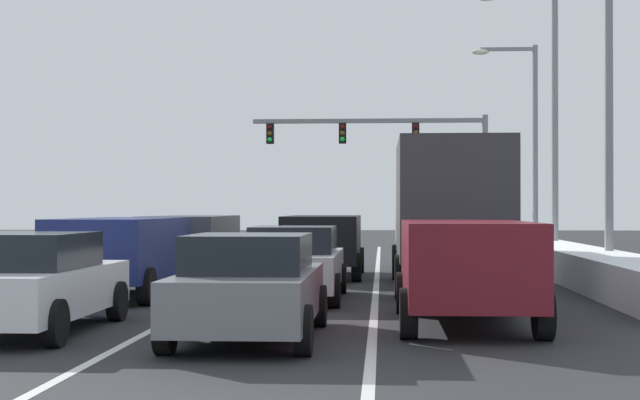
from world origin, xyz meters
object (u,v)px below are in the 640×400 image
(street_lamp_right_far, at_px, (526,130))
(suv_navy_left_lane_second, at_px, (121,249))
(box_truck_right_lane_second, at_px, (448,207))
(suv_black_center_lane_third, at_px, (323,240))
(suv_maroon_right_lane_nearest, at_px, (466,262))
(traffic_light_gantry, at_px, (402,147))
(street_lamp_right_near, at_px, (594,88))
(sedan_silver_center_lane_second, at_px, (295,263))
(sedan_white_left_lane_nearest, at_px, (31,282))
(sedan_green_right_lane_third, at_px, (435,244))
(sedan_gray_center_lane_nearest, at_px, (250,286))
(street_lamp_right_mid, at_px, (544,102))
(suv_charcoal_left_lane_third, at_px, (191,240))

(street_lamp_right_far, bearing_deg, suv_navy_left_lane_second, -119.96)
(box_truck_right_lane_second, height_order, suv_black_center_lane_third, box_truck_right_lane_second)
(suv_maroon_right_lane_nearest, distance_m, traffic_light_gantry, 29.92)
(street_lamp_right_near, xyz_separation_m, street_lamp_right_far, (0.49, 14.93, 0.13))
(sedan_silver_center_lane_second, height_order, street_lamp_right_near, street_lamp_right_near)
(suv_navy_left_lane_second, xyz_separation_m, street_lamp_right_far, (11.31, 19.63, 4.04))
(sedan_white_left_lane_nearest, bearing_deg, street_lamp_right_near, 44.61)
(suv_maroon_right_lane_nearest, relative_size, sedan_green_right_lane_third, 1.09)
(street_lamp_right_far, bearing_deg, sedan_gray_center_lane_nearest, -106.55)
(sedan_gray_center_lane_nearest, relative_size, street_lamp_right_near, 0.55)
(sedan_white_left_lane_nearest, relative_size, street_lamp_right_mid, 0.49)
(sedan_green_right_lane_third, xyz_separation_m, street_lamp_right_mid, (3.70, 2.23, 4.61))
(sedan_green_right_lane_third, distance_m, street_lamp_right_near, 7.65)
(box_truck_right_lane_second, relative_size, sedan_gray_center_lane_nearest, 1.60)
(sedan_gray_center_lane_nearest, distance_m, suv_charcoal_left_lane_third, 12.69)
(suv_maroon_right_lane_nearest, height_order, suv_navy_left_lane_second, same)
(box_truck_right_lane_second, bearing_deg, traffic_light_gantry, 91.50)
(sedan_white_left_lane_nearest, relative_size, suv_charcoal_left_lane_third, 0.92)
(suv_black_center_lane_third, bearing_deg, street_lamp_right_mid, 39.61)
(traffic_light_gantry, distance_m, street_lamp_right_mid, 13.78)
(suv_maroon_right_lane_nearest, height_order, street_lamp_right_near, street_lamp_right_near)
(sedan_green_right_lane_third, height_order, sedan_silver_center_lane_second, same)
(suv_maroon_right_lane_nearest, distance_m, suv_navy_left_lane_second, 8.15)
(traffic_light_gantry, distance_m, street_lamp_right_far, 7.44)
(traffic_light_gantry, bearing_deg, box_truck_right_lane_second, -88.50)
(suv_charcoal_left_lane_third, relative_size, street_lamp_right_far, 0.58)
(suv_navy_left_lane_second, bearing_deg, sedan_silver_center_lane_second, -5.47)
(sedan_green_right_lane_third, bearing_deg, suv_charcoal_left_lane_third, -149.35)
(box_truck_right_lane_second, distance_m, traffic_light_gantry, 22.95)
(sedan_gray_center_lane_nearest, xyz_separation_m, suv_black_center_lane_third, (0.28, 12.77, 0.25))
(sedan_silver_center_lane_second, height_order, sedan_white_left_lane_nearest, same)
(street_lamp_right_mid, relative_size, street_lamp_right_far, 1.07)
(suv_maroon_right_lane_nearest, distance_m, sedan_green_right_lane_third, 14.42)
(traffic_light_gantry, height_order, street_lamp_right_mid, street_lamp_right_mid)
(suv_maroon_right_lane_nearest, xyz_separation_m, street_lamp_right_far, (4.50, 24.10, 4.04))
(traffic_light_gantry, relative_size, street_lamp_right_mid, 1.20)
(sedan_gray_center_lane_nearest, height_order, suv_black_center_lane_third, suv_black_center_lane_third)
(street_lamp_right_near, relative_size, street_lamp_right_mid, 0.91)
(suv_maroon_right_lane_nearest, relative_size, suv_charcoal_left_lane_third, 1.00)
(suv_black_center_lane_third, distance_m, suv_navy_left_lane_second, 7.50)
(traffic_light_gantry, relative_size, street_lamp_right_near, 1.33)
(suv_black_center_lane_third, bearing_deg, sedan_white_left_lane_nearest, -106.82)
(suv_navy_left_lane_second, bearing_deg, street_lamp_right_mid, 48.37)
(sedan_white_left_lane_nearest, xyz_separation_m, street_lamp_right_far, (11.13, 25.42, 4.29))
(street_lamp_right_near, bearing_deg, street_lamp_right_mid, 90.06)
(street_lamp_right_far, bearing_deg, suv_charcoal_left_lane_third, -128.72)
(sedan_white_left_lane_nearest, distance_m, street_lamp_right_mid, 21.37)
(sedan_green_right_lane_third, xyz_separation_m, sedan_silver_center_lane_second, (-3.42, -10.29, 0.00))
(sedan_white_left_lane_nearest, relative_size, traffic_light_gantry, 0.41)
(suv_maroon_right_lane_nearest, height_order, traffic_light_gantry, traffic_light_gantry)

